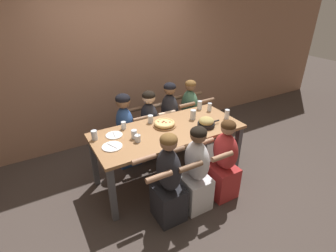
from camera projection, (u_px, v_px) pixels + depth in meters
ground_plane at (168, 177)px, 3.79m from camera, size 18.00×18.00×0.00m
restaurant_back_panel at (121, 46)px, 4.21m from camera, size 10.00×0.06×3.20m
dining_table at (168, 135)px, 3.47m from camera, size 1.97×0.86×0.78m
pizza_board_main at (165, 124)px, 3.49m from camera, size 0.31×0.31×0.07m
skillet_bowl at (206, 123)px, 3.47m from camera, size 0.33×0.23×0.14m
empty_plate_a at (114, 135)px, 3.28m from camera, size 0.21×0.21×0.02m
empty_plate_b at (112, 146)px, 3.04m from camera, size 0.24×0.24×0.02m
cocktail_glass_blue at (138, 139)px, 3.14m from camera, size 0.07×0.07×0.11m
drinking_glass_a at (227, 115)px, 3.69m from camera, size 0.07×0.07×0.14m
drinking_glass_b at (200, 105)px, 3.99m from camera, size 0.07×0.07×0.13m
drinking_glass_c at (193, 115)px, 3.68m from camera, size 0.08×0.08×0.14m
drinking_glass_d at (134, 134)px, 3.20m from camera, size 0.07×0.07×0.11m
drinking_glass_e at (151, 119)px, 3.58m from camera, size 0.07×0.07×0.11m
drinking_glass_f at (94, 136)px, 3.17m from camera, size 0.07×0.07×0.12m
drinking_glass_g at (124, 126)px, 3.42m from camera, size 0.06×0.06×0.10m
drinking_glass_h at (210, 107)px, 3.93m from camera, size 0.06×0.06×0.12m
diner_far_center at (150, 127)px, 4.08m from camera, size 0.51×0.40×1.10m
diner_near_midright at (224, 163)px, 3.25m from camera, size 0.51×0.40×1.08m
diner_far_midleft at (126, 132)px, 3.89m from camera, size 0.51×0.40×1.13m
diner_far_midright at (170, 120)px, 4.22m from camera, size 0.51×0.40×1.17m
diner_near_midleft at (168, 183)px, 2.89m from camera, size 0.51×0.40×1.12m
diner_far_right at (189, 116)px, 4.40m from camera, size 0.51×0.40×1.14m
diner_near_center at (196, 173)px, 3.05m from camera, size 0.51×0.40×1.11m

